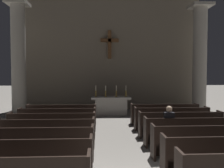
% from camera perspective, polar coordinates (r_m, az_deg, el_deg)
% --- Properties ---
extents(pew_left_row_2, '(3.09, 0.50, 0.95)m').
position_cam_1_polar(pew_left_row_2, '(6.11, -19.77, -15.78)').
color(pew_left_row_2, black).
rests_on(pew_left_row_2, ground).
extents(pew_left_row_3, '(3.09, 0.50, 0.95)m').
position_cam_1_polar(pew_left_row_3, '(7.15, -17.07, -12.98)').
color(pew_left_row_3, black).
rests_on(pew_left_row_3, ground).
extents(pew_left_row_4, '(3.09, 0.50, 0.95)m').
position_cam_1_polar(pew_left_row_4, '(8.21, -15.11, -10.89)').
color(pew_left_row_4, black).
rests_on(pew_left_row_4, ground).
extents(pew_left_row_5, '(3.09, 0.50, 0.95)m').
position_cam_1_polar(pew_left_row_5, '(9.29, -13.62, -9.27)').
color(pew_left_row_5, black).
rests_on(pew_left_row_5, ground).
extents(pew_left_row_6, '(3.09, 0.50, 0.95)m').
position_cam_1_polar(pew_left_row_6, '(10.38, -12.45, -7.98)').
color(pew_left_row_6, black).
rests_on(pew_left_row_6, ground).
extents(pew_left_row_7, '(3.09, 0.50, 0.95)m').
position_cam_1_polar(pew_left_row_7, '(11.48, -11.51, -6.94)').
color(pew_left_row_7, black).
rests_on(pew_left_row_7, ground).
extents(pew_right_row_3, '(3.09, 0.50, 0.95)m').
position_cam_1_polar(pew_right_row_3, '(7.56, 21.04, -12.18)').
color(pew_right_row_3, black).
rests_on(pew_right_row_3, ground).
extents(pew_right_row_4, '(3.09, 0.50, 0.95)m').
position_cam_1_polar(pew_right_row_4, '(8.57, 17.93, -10.35)').
color(pew_right_row_4, black).
rests_on(pew_right_row_4, ground).
extents(pew_right_row_5, '(3.09, 0.50, 0.95)m').
position_cam_1_polar(pew_right_row_5, '(9.61, 15.50, -8.89)').
color(pew_right_row_5, black).
rests_on(pew_right_row_5, ground).
extents(pew_right_row_6, '(3.09, 0.50, 0.95)m').
position_cam_1_polar(pew_right_row_6, '(10.67, 13.57, -7.70)').
color(pew_right_row_6, black).
rests_on(pew_right_row_6, ground).
extents(pew_right_row_7, '(3.09, 0.50, 0.95)m').
position_cam_1_polar(pew_right_row_7, '(11.74, 12.00, -6.73)').
color(pew_right_row_7, black).
rests_on(pew_right_row_7, ground).
extents(column_left_third, '(1.19, 1.19, 6.28)m').
position_cam_1_polar(column_left_third, '(14.74, -20.77, 5.12)').
color(column_left_third, '#9E998E').
rests_on(column_left_third, ground).
extents(column_right_third, '(1.19, 1.19, 6.28)m').
position_cam_1_polar(column_right_third, '(15.19, 19.59, 5.07)').
color(column_right_third, '#9E998E').
rests_on(column_right_third, ground).
extents(altar, '(2.20, 0.90, 1.01)m').
position_cam_1_polar(altar, '(13.99, -0.25, -4.91)').
color(altar, '#BCB7AD').
rests_on(altar, ground).
extents(candlestick_outer_left, '(0.16, 0.16, 0.64)m').
position_cam_1_polar(candlestick_outer_left, '(13.90, -3.75, -2.15)').
color(candlestick_outer_left, '#B79338').
rests_on(candlestick_outer_left, altar).
extents(candlestick_inner_left, '(0.16, 0.16, 0.64)m').
position_cam_1_polar(candlestick_inner_left, '(13.91, -1.48, -2.14)').
color(candlestick_inner_left, '#B79338').
rests_on(candlestick_inner_left, altar).
extents(candlestick_inner_right, '(0.16, 0.16, 0.64)m').
position_cam_1_polar(candlestick_inner_right, '(13.94, 0.99, -2.13)').
color(candlestick_inner_right, '#B79338').
rests_on(candlestick_inner_right, altar).
extents(candlestick_outer_right, '(0.16, 0.16, 0.64)m').
position_cam_1_polar(candlestick_outer_right, '(13.98, 3.24, -2.12)').
color(candlestick_outer_right, '#B79338').
rests_on(candlestick_outer_right, altar).
extents(apse_with_cross, '(11.56, 0.46, 7.53)m').
position_cam_1_polar(apse_with_cross, '(16.01, -0.60, 7.66)').
color(apse_with_cross, '#706656').
rests_on(apse_with_cross, ground).
extents(lone_worshipper, '(0.32, 0.43, 1.32)m').
position_cam_1_polar(lone_worshipper, '(8.32, 12.88, -9.15)').
color(lone_worshipper, '#26262B').
rests_on(lone_worshipper, ground).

